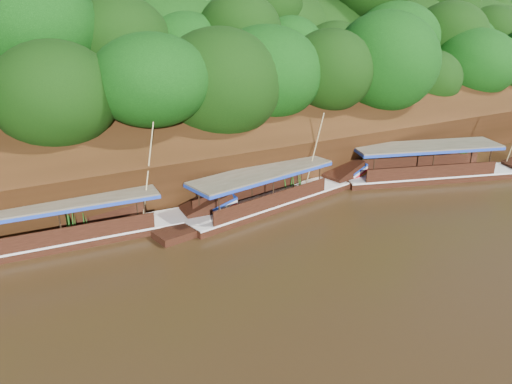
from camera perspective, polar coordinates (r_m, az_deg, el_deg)
ground at (r=27.99m, az=13.39°, el=-6.06°), size 160.00×160.00×0.00m
riverbank at (r=45.57m, az=-5.81°, el=7.49°), size 120.00×30.06×19.40m
boat_0 at (r=39.89m, az=20.76°, el=2.31°), size 16.32×7.06×6.57m
boat_1 at (r=32.66m, az=2.79°, el=-0.36°), size 14.98×4.80×6.32m
boat_2 at (r=29.37m, az=-18.16°, el=-4.01°), size 16.16×3.30×6.64m
reeds at (r=32.82m, az=-1.57°, el=0.35°), size 49.68×2.26×2.10m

